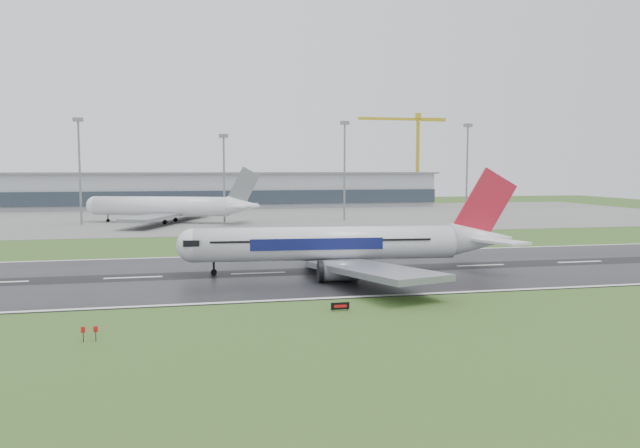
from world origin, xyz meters
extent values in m
plane|color=#31541E|center=(0.00, 0.00, 0.00)|extent=(520.00, 520.00, 0.00)
cube|color=black|center=(0.00, 0.00, 0.05)|extent=(400.00, 45.00, 0.10)
cube|color=slate|center=(0.00, 125.00, 0.04)|extent=(400.00, 130.00, 0.08)
cube|color=#969AA1|center=(0.00, 185.00, 7.50)|extent=(240.00, 36.00, 15.00)
cylinder|color=gray|center=(-23.55, 100.00, 15.85)|extent=(0.64, 0.64, 31.69)
cylinder|color=gray|center=(20.25, 100.00, 13.63)|extent=(0.64, 0.64, 27.25)
cylinder|color=gray|center=(60.22, 100.00, 15.99)|extent=(0.64, 0.64, 31.97)
cylinder|color=gray|center=(104.39, 100.00, 15.90)|extent=(0.64, 0.64, 31.79)
camera|label=1|loc=(8.82, -101.58, 17.40)|focal=34.78mm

